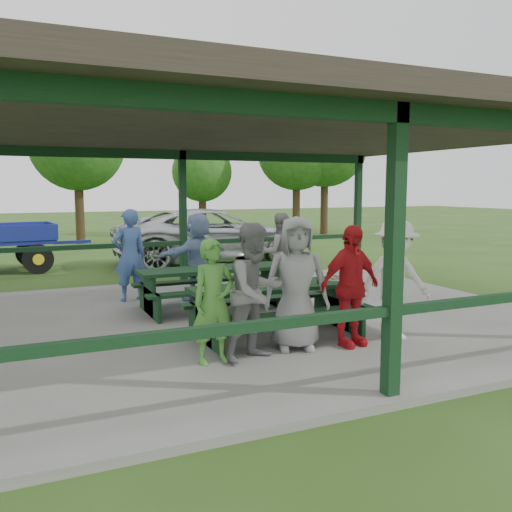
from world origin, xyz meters
name	(u,v)px	position (x,y,z in m)	size (l,w,h in m)	color
ground	(248,322)	(0.00, 0.00, 0.00)	(90.00, 90.00, 0.00)	#2C4A17
concrete_slab	(248,319)	(0.00, 0.00, 0.05)	(10.00, 8.00, 0.10)	slate
pavilion_structure	(248,132)	(0.00, 0.00, 3.17)	(10.60, 8.60, 3.24)	black
picnic_table_near	(275,303)	(-0.08, -1.20, 0.57)	(2.55, 1.39, 0.75)	black
picnic_table_far	(213,283)	(-0.35, 0.80, 0.58)	(2.64, 1.39, 0.75)	black
table_setting	(277,282)	(-0.04, -1.17, 0.88)	(2.40, 0.45, 0.10)	white
contestant_green	(214,301)	(-1.35, -2.06, 0.88)	(0.57, 0.37, 1.55)	#4F9739
contestant_grey_left	(256,292)	(-0.82, -2.14, 0.97)	(0.84, 0.66, 1.74)	gray
contestant_grey_mid	(296,283)	(-0.14, -1.96, 1.00)	(0.88, 0.57, 1.79)	gray
contestant_red	(350,286)	(0.61, -2.12, 0.94)	(0.98, 0.41, 1.67)	red
contestant_white_fedora	(395,279)	(1.38, -2.10, 0.97)	(1.20, 0.80, 1.78)	silver
spectator_lblue	(198,256)	(-0.32, 1.73, 0.95)	(1.57, 0.50, 1.69)	#7E97C4
spectator_blue	(130,255)	(-1.55, 2.14, 0.98)	(0.65, 0.42, 1.77)	#3E5FA2
spectator_grey	(279,253)	(1.45, 1.74, 0.93)	(0.80, 0.63, 1.65)	gray
pickup_truck	(213,236)	(1.92, 7.14, 0.82)	(2.72, 5.91, 1.64)	silver
tree_left	(77,144)	(-1.10, 14.81, 4.02)	(3.80, 3.80, 5.94)	#302213
tree_mid	(202,172)	(4.69, 16.48, 2.99)	(2.83, 2.83, 4.43)	#302213
tree_right	(297,151)	(8.90, 14.87, 4.01)	(3.79, 3.79, 5.92)	#302213
tree_far_right	(325,145)	(10.31, 14.61, 4.31)	(4.07, 4.07, 6.36)	#302213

